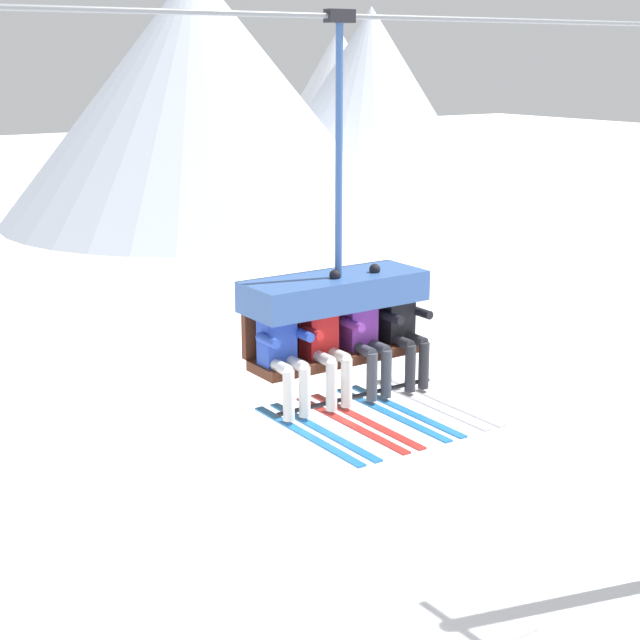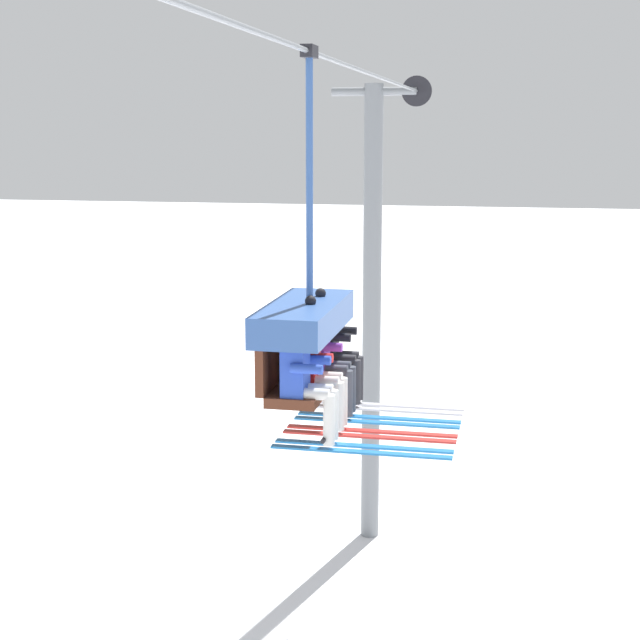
% 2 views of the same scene
% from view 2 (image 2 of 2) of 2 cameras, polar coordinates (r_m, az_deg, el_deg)
% --- Properties ---
extents(lift_tower_far, '(0.36, 1.88, 9.07)m').
position_cam_2_polar(lift_tower_far, '(19.06, 3.08, 0.76)').
color(lift_tower_far, slate).
rests_on(lift_tower_far, ground_plane).
extents(lift_cable, '(19.11, 0.05, 0.05)m').
position_cam_2_polar(lift_cable, '(10.24, 0.15, 15.09)').
color(lift_cable, slate).
extents(chairlift_chair, '(1.86, 0.74, 3.64)m').
position_cam_2_polar(chairlift_chair, '(9.81, -1.01, -0.47)').
color(chairlift_chair, '#512819').
extents(skier_blue, '(0.46, 1.70, 1.23)m').
position_cam_2_polar(skier_blue, '(9.15, -0.67, -3.42)').
color(skier_blue, '#2847B7').
extents(skier_red, '(0.48, 1.70, 1.34)m').
position_cam_2_polar(skier_red, '(9.60, -0.08, -2.60)').
color(skier_red, red).
extents(skier_purple, '(0.48, 1.70, 1.34)m').
position_cam_2_polar(skier_purple, '(10.06, 0.49, -1.98)').
color(skier_purple, purple).
extents(skier_black, '(0.46, 1.70, 1.23)m').
position_cam_2_polar(skier_black, '(10.52, 1.04, -1.52)').
color(skier_black, black).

